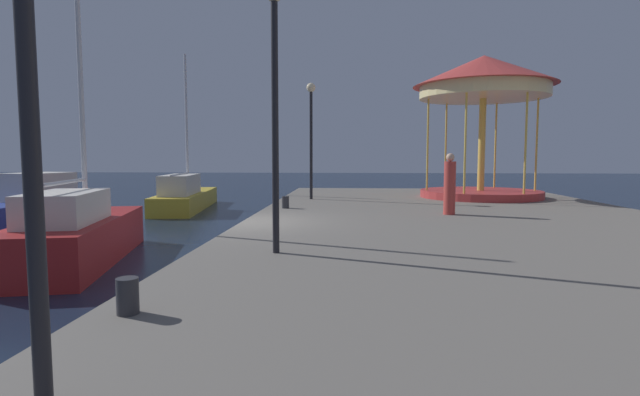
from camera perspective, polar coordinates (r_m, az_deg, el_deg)
ground_plane at (r=13.05m, az=-9.16°, el=-6.24°), size 120.00×120.00×0.00m
quay_dock at (r=13.03m, az=17.87°, el=-4.65°), size 12.13×26.94×0.80m
motorboat_blue at (r=18.21m, az=-30.52°, el=-1.31°), size 2.88×4.52×1.98m
sailboat_yellow at (r=23.54m, az=-15.70°, el=0.21°), size 2.73×7.58×7.35m
sailboat_red at (r=12.70m, az=-26.93°, el=-3.84°), size 3.02×5.89×7.45m
carousel at (r=21.32m, az=18.79°, el=11.94°), size 5.74×5.74×5.83m
lamp_post_mid_promenade at (r=8.66m, az=-5.39°, el=14.69°), size 0.36×0.36×4.72m
lamp_post_far_end at (r=19.32m, az=-1.07°, el=9.12°), size 0.36×0.36×4.60m
bollard_south at (r=15.99m, az=-4.12°, el=-0.50°), size 0.24×0.24×0.40m
bollard_north at (r=5.77m, az=-21.84°, el=-10.72°), size 0.24×0.24×0.40m
person_by_the_water at (r=14.69m, az=15.12°, el=1.39°), size 0.34×0.34×1.81m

